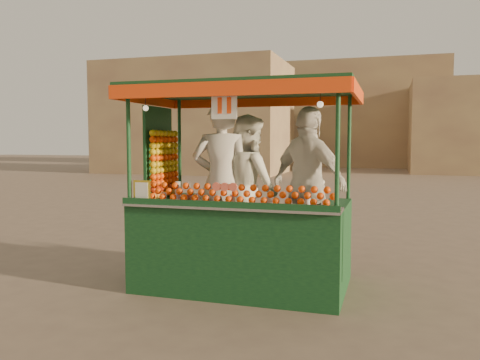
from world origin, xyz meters
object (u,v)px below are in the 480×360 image
(vendor_left, at_px, (222,182))
(vendor_right, at_px, (309,184))
(juice_cart, at_px, (236,223))
(vendor_middle, at_px, (249,187))

(vendor_left, relative_size, vendor_right, 1.03)
(juice_cart, relative_size, vendor_middle, 1.47)
(juice_cart, distance_m, vendor_middle, 0.56)
(juice_cart, bearing_deg, vendor_left, 147.57)
(vendor_middle, height_order, vendor_right, vendor_right)
(juice_cart, bearing_deg, vendor_right, 28.68)
(juice_cart, height_order, vendor_right, juice_cart)
(vendor_left, distance_m, vendor_middle, 0.38)
(juice_cart, height_order, vendor_middle, juice_cart)
(vendor_left, xyz_separation_m, vendor_middle, (0.28, 0.25, -0.08))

